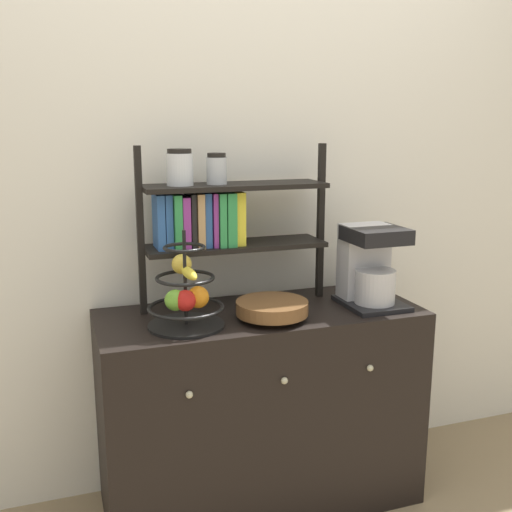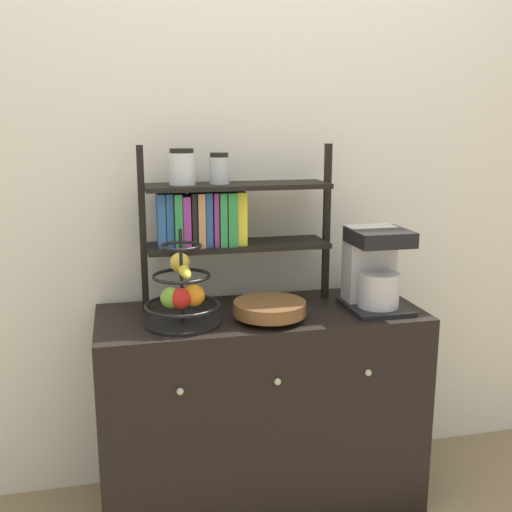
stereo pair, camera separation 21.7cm
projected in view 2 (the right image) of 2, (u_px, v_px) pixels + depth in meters
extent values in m
cube|color=silver|center=(244.00, 166.00, 2.38)|extent=(7.00, 0.05, 2.60)
cube|color=black|center=(261.00, 408.00, 2.31)|extent=(1.20, 0.48, 0.78)
sphere|color=#B2AD8C|center=(180.00, 391.00, 1.95)|extent=(0.02, 0.02, 0.02)
sphere|color=#B2AD8C|center=(278.00, 382.00, 2.03)|extent=(0.02, 0.02, 0.02)
sphere|color=#B2AD8C|center=(368.00, 373.00, 2.10)|extent=(0.02, 0.02, 0.02)
cube|color=black|center=(375.00, 307.00, 2.25)|extent=(0.22, 0.26, 0.02)
cube|color=#B7B7BC|center=(369.00, 263.00, 2.29)|extent=(0.18, 0.10, 0.29)
cylinder|color=#B7B7BC|center=(379.00, 290.00, 2.21)|extent=(0.15, 0.15, 0.13)
cube|color=black|center=(380.00, 237.00, 2.18)|extent=(0.21, 0.21, 0.06)
cylinder|color=black|center=(183.00, 323.00, 2.08)|extent=(0.26, 0.26, 0.01)
cylinder|color=black|center=(181.00, 276.00, 2.05)|extent=(0.01, 0.01, 0.33)
torus|color=black|center=(182.00, 305.00, 2.07)|extent=(0.26, 0.26, 0.01)
torus|color=black|center=(181.00, 276.00, 2.05)|extent=(0.20, 0.20, 0.01)
torus|color=black|center=(181.00, 246.00, 2.02)|extent=(0.14, 0.14, 0.01)
sphere|color=red|center=(181.00, 298.00, 2.02)|extent=(0.07, 0.07, 0.07)
sphere|color=#6BAD33|center=(171.00, 298.00, 2.03)|extent=(0.07, 0.07, 0.07)
sphere|color=orange|center=(194.00, 295.00, 2.05)|extent=(0.08, 0.08, 0.08)
ellipsoid|color=yellow|center=(185.00, 271.00, 2.02)|extent=(0.04, 0.15, 0.04)
sphere|color=gold|center=(180.00, 262.00, 2.09)|extent=(0.07, 0.07, 0.07)
cylinder|color=brown|center=(270.00, 317.00, 2.13)|extent=(0.14, 0.14, 0.02)
cylinder|color=brown|center=(270.00, 308.00, 2.12)|extent=(0.26, 0.26, 0.05)
cube|color=black|center=(143.00, 230.00, 2.18)|extent=(0.02, 0.02, 0.61)
cube|color=black|center=(327.00, 223.00, 2.33)|extent=(0.02, 0.02, 0.61)
cube|color=black|center=(238.00, 245.00, 2.27)|extent=(0.68, 0.20, 0.02)
cube|color=black|center=(238.00, 186.00, 2.22)|extent=(0.68, 0.20, 0.02)
cube|color=#2D599E|center=(161.00, 220.00, 2.18)|extent=(0.03, 0.12, 0.20)
cube|color=#2D599E|center=(169.00, 220.00, 2.19)|extent=(0.03, 0.12, 0.20)
cube|color=#2D8C47|center=(177.00, 219.00, 2.20)|extent=(0.03, 0.16, 0.20)
cube|color=#8C338C|center=(185.00, 220.00, 2.20)|extent=(0.03, 0.15, 0.19)
cube|color=black|center=(193.00, 219.00, 2.21)|extent=(0.02, 0.13, 0.20)
cube|color=tan|center=(199.00, 219.00, 2.22)|extent=(0.03, 0.15, 0.20)
cube|color=#2D599E|center=(207.00, 218.00, 2.22)|extent=(0.02, 0.12, 0.20)
cube|color=#8C338C|center=(214.00, 218.00, 2.23)|extent=(0.02, 0.14, 0.20)
cube|color=#2D8C47|center=(220.00, 218.00, 2.23)|extent=(0.02, 0.16, 0.20)
cube|color=#2D8C47|center=(229.00, 218.00, 2.24)|extent=(0.03, 0.16, 0.20)
cube|color=yellow|center=(239.00, 217.00, 2.25)|extent=(0.03, 0.13, 0.20)
cylinder|color=silver|center=(182.00, 169.00, 2.16)|extent=(0.10, 0.10, 0.11)
cylinder|color=black|center=(182.00, 151.00, 2.15)|extent=(0.09, 0.09, 0.02)
cylinder|color=#ADB2B7|center=(219.00, 171.00, 2.19)|extent=(0.07, 0.07, 0.10)
cylinder|color=black|center=(219.00, 155.00, 2.18)|extent=(0.07, 0.07, 0.02)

